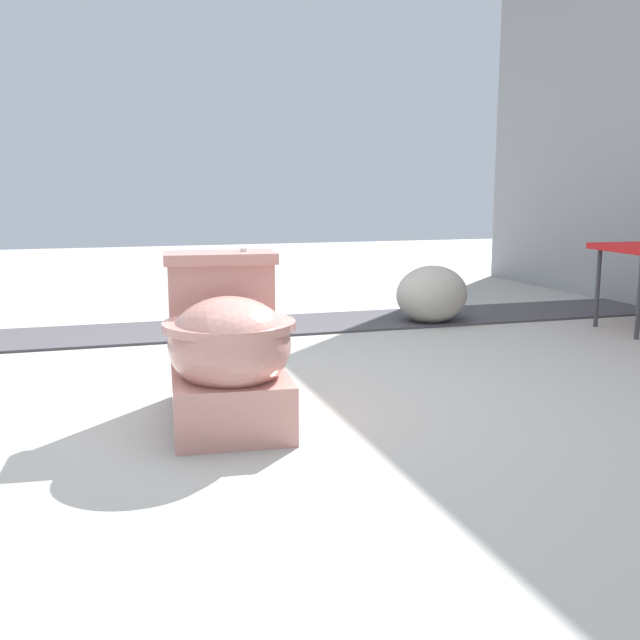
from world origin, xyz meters
TOP-DOWN VIEW (x-y plane):
  - ground_plane at (0.00, 0.00)m, footprint 14.00×14.00m
  - gravel_strip at (-1.30, 0.50)m, footprint 0.56×8.00m
  - toilet at (0.21, -0.09)m, footprint 0.66×0.43m
  - boulder_near at (-1.16, 1.25)m, footprint 0.47×0.51m

SIDE VIEW (x-z plane):
  - ground_plane at x=0.00m, z-range 0.00..0.00m
  - gravel_strip at x=-1.30m, z-range 0.00..0.01m
  - boulder_near at x=-1.16m, z-range 0.00..0.31m
  - toilet at x=0.21m, z-range -0.04..0.48m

